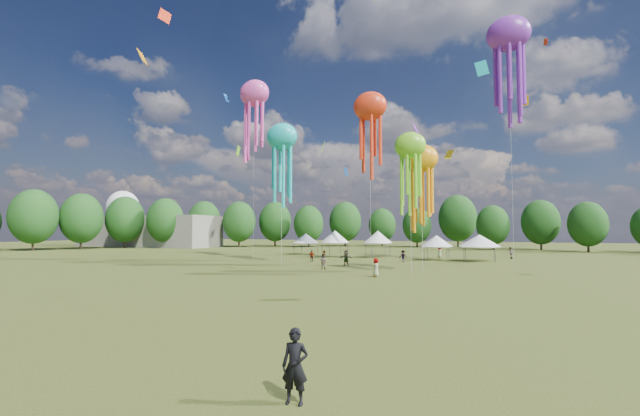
% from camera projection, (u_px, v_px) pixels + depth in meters
% --- Properties ---
extents(ground, '(300.00, 300.00, 0.00)m').
position_uv_depth(ground, '(112.00, 353.00, 14.98)').
color(ground, '#384416').
rests_on(ground, ground).
extents(observer_main, '(0.77, 0.56, 1.94)m').
position_uv_depth(observer_main, '(295.00, 366.00, 10.61)').
color(observer_main, black).
rests_on(observer_main, ground).
extents(spectator_near, '(0.89, 0.71, 1.76)m').
position_uv_depth(spectator_near, '(323.00, 261.00, 46.40)').
color(spectator_near, gray).
rests_on(spectator_near, ground).
extents(spectators_far, '(26.78, 32.11, 1.92)m').
position_uv_depth(spectators_far, '(397.00, 257.00, 54.32)').
color(spectators_far, gray).
rests_on(spectators_far, ground).
extents(festival_tents, '(34.66, 10.04, 4.38)m').
position_uv_depth(festival_tents, '(387.00, 239.00, 64.50)').
color(festival_tents, '#47474C').
rests_on(festival_tents, ground).
extents(show_kites, '(40.34, 18.76, 31.67)m').
position_uv_depth(show_kites, '(371.00, 112.00, 55.07)').
color(show_kites, '#16B9BF').
rests_on(show_kites, ground).
extents(small_kites, '(81.56, 58.12, 45.56)m').
position_uv_depth(small_kites, '(373.00, 49.00, 58.83)').
color(small_kites, '#16B9BF').
rests_on(small_kites, ground).
extents(treeline, '(201.57, 95.24, 13.43)m').
position_uv_depth(treeline, '(391.00, 218.00, 74.38)').
color(treeline, '#38281C').
rests_on(treeline, ground).
extents(hangar, '(40.00, 12.00, 8.00)m').
position_uv_depth(hangar, '(148.00, 231.00, 109.31)').
color(hangar, gray).
rests_on(hangar, ground).
extents(radome, '(9.00, 9.00, 16.00)m').
position_uv_depth(radome, '(123.00, 211.00, 121.33)').
color(radome, white).
rests_on(radome, ground).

